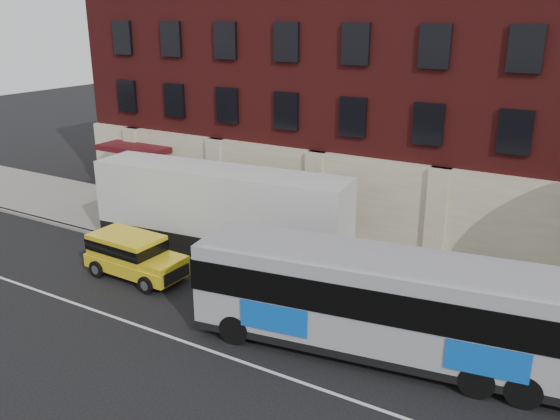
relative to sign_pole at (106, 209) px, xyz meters
The scene contains 9 objects.
ground 10.59m from the sign_pole, 35.87° to the right, with size 120.00×120.00×0.00m, color black.
sidewalk 9.07m from the sign_pole, 18.56° to the left, with size 60.00×6.00×0.15m, color gray.
kerb 8.61m from the sign_pole, ahead, with size 60.00×0.25×0.15m, color gray.
lane_line 10.31m from the sign_pole, 33.60° to the right, with size 60.00×0.12×0.01m, color silver.
building 15.03m from the sign_pole, 51.75° to the left, with size 30.00×12.10×15.00m.
sign_pole is the anchor object (origin of this frame).
city_bus 15.75m from the sign_pole, 10.82° to the right, with size 12.74×4.51×3.42m.
yellow_suv 5.07m from the sign_pole, 31.89° to the right, with size 4.65×2.14×1.76m.
shipping_container 6.11m from the sign_pole, 11.67° to the left, with size 12.08×3.64×3.97m.
Camera 1 is at (12.39, -12.56, 10.42)m, focal length 37.44 mm.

